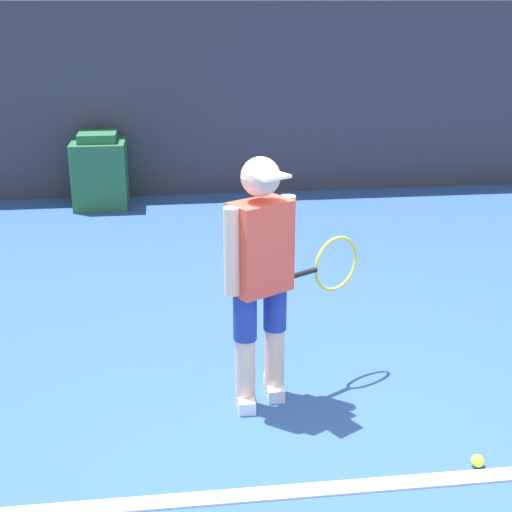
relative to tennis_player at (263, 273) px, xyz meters
name	(u,v)px	position (x,y,z in m)	size (l,w,h in m)	color
ground_plane	(324,458)	(0.25, -0.63, -0.82)	(24.00, 24.00, 0.00)	#2D5193
back_wall	(229,100)	(0.25, 4.95, 0.32)	(24.00, 0.10, 2.28)	#383842
court_baseline	(335,488)	(0.25, -0.89, -0.82)	(21.60, 0.10, 0.01)	white
tennis_player	(263,273)	(0.00, 0.00, 0.00)	(0.89, 0.58, 1.50)	beige
tennis_ball	(478,461)	(1.03, -0.81, -0.79)	(0.07, 0.07, 0.07)	#D1E533
covered_chair	(100,171)	(-1.31, 4.53, -0.42)	(0.61, 0.65, 0.86)	#28663D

